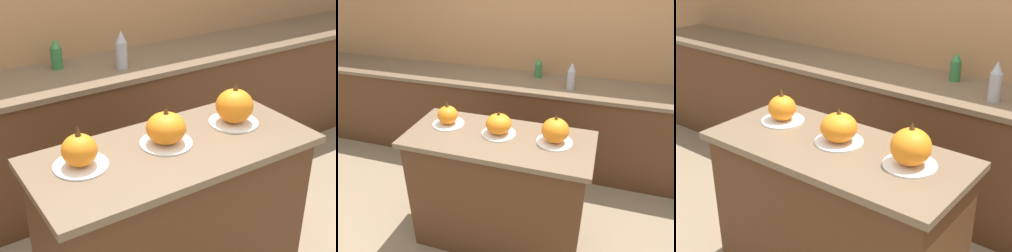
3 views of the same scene
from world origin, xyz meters
TOP-DOWN VIEW (x-y plane):
  - wall_back at (0.00, 1.52)m, footprint 8.00×0.06m
  - kitchen_island at (0.00, 0.00)m, footprint 1.27×0.57m
  - back_counter at (0.00, 1.19)m, footprint 6.00×0.60m
  - pumpkin_cake_left at (-0.40, 0.07)m, footprint 0.22×0.22m
  - pumpkin_cake_center at (-0.01, 0.04)m, footprint 0.23×0.23m
  - pumpkin_cake_right at (0.37, 0.05)m, footprint 0.24×0.24m
  - bottle_tall at (0.33, 1.11)m, footprint 0.08×0.08m
  - bottle_short at (-0.02, 1.33)m, footprint 0.07×0.07m

SIDE VIEW (x-z plane):
  - back_counter at x=0.00m, z-range 0.00..0.89m
  - kitchen_island at x=0.00m, z-range 0.00..0.93m
  - bottle_short at x=-0.02m, z-range 0.89..1.08m
  - pumpkin_cake_left at x=-0.40m, z-range 0.90..1.08m
  - pumpkin_cake_center at x=-0.01m, z-range 0.90..1.08m
  - pumpkin_cake_right at x=0.37m, z-range 0.90..1.11m
  - bottle_tall at x=0.33m, z-range 0.88..1.13m
  - wall_back at x=0.00m, z-range 0.00..2.50m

